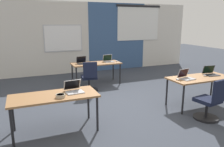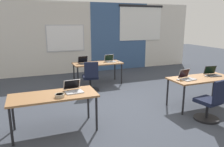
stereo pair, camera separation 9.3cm
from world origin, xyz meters
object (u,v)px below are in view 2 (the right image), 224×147
at_px(mouse_near_right_end, 206,76).
at_px(mouse_far_left, 91,63).
at_px(laptop_far_right, 110,60).
at_px(mouse_near_left_inner, 61,94).
at_px(laptop_near_right_end, 212,73).
at_px(snack_bowl, 60,95).
at_px(chair_near_right_inner, 211,104).
at_px(laptop_near_left_inner, 73,89).
at_px(desk_near_left, 54,98).
at_px(desk_far_center, 98,64).
at_px(mouse_far_right, 118,61).
at_px(chair_far_left, 91,79).
at_px(laptop_near_right_inner, 187,77).
at_px(mouse_near_right_inner, 178,80).
at_px(desk_near_right, 201,80).
at_px(laptop_far_left, 84,62).

height_order(mouse_near_right_end, mouse_far_left, mouse_far_left).
xyz_separation_m(laptop_far_right, mouse_near_left_inner, (-2.07, -2.87, -0.03)).
bearing_deg(laptop_near_right_end, snack_bowl, -168.85).
relative_size(mouse_far_left, chair_near_right_inner, 0.12).
bearing_deg(laptop_near_left_inner, desk_near_left, -178.45).
xyz_separation_m(desk_far_center, snack_bowl, (-1.66, -2.98, 0.10)).
bearing_deg(desk_far_center, laptop_near_right_end, -51.47).
distance_m(laptop_far_right, mouse_far_right, 0.29).
bearing_deg(desk_far_center, snack_bowl, -119.10).
bearing_deg(mouse_near_right_end, chair_near_right_inner, -126.87).
distance_m(mouse_near_right_end, snack_bowl, 3.60).
distance_m(desk_near_left, mouse_far_left, 3.18).
bearing_deg(chair_near_right_inner, mouse_near_left_inner, -22.40).
xyz_separation_m(mouse_far_left, chair_near_right_inner, (1.56, -3.54, -0.36)).
height_order(chair_far_left, laptop_near_right_inner, laptop_near_right_inner).
bearing_deg(chair_near_right_inner, mouse_near_right_inner, -78.92).
distance_m(mouse_near_right_inner, snack_bowl, 2.73).
xyz_separation_m(desk_near_left, chair_near_right_inner, (3.09, -0.76, -0.28)).
bearing_deg(laptop_near_right_inner, mouse_near_left_inner, 171.94).
relative_size(chair_far_left, laptop_near_left_inner, 2.59).
xyz_separation_m(desk_far_center, laptop_near_right_inner, (1.32, -2.80, 0.11)).
xyz_separation_m(desk_near_left, laptop_far_right, (2.20, 2.82, 0.11)).
bearing_deg(chair_far_left, mouse_near_right_end, 145.99).
distance_m(desk_near_left, mouse_near_right_inner, 2.81).
relative_size(laptop_near_right_end, mouse_near_right_end, 3.42).
bearing_deg(mouse_near_left_inner, mouse_far_right, 49.95).
distance_m(desk_near_right, desk_far_center, 3.30).
bearing_deg(snack_bowl, chair_near_right_inner, -10.90).
xyz_separation_m(desk_near_left, laptop_near_right_inner, (3.07, 0.00, 0.11)).
height_order(chair_far_left, mouse_near_left_inner, chair_far_left).
height_order(mouse_far_right, laptop_near_right_inner, laptop_near_right_inner).
xyz_separation_m(mouse_far_right, snack_bowl, (-2.38, -2.92, 0.02)).
height_order(desk_near_right, laptop_near_right_end, laptop_near_right_end).
bearing_deg(laptop_far_right, chair_far_left, -144.46).
height_order(laptop_near_right_inner, mouse_near_left_inner, laptop_near_right_inner).
xyz_separation_m(mouse_near_right_end, laptop_near_right_inner, (-0.62, -0.04, 0.03)).
height_order(laptop_far_left, chair_far_left, laptop_far_left).
relative_size(mouse_far_left, mouse_near_left_inner, 0.99).
bearing_deg(laptop_near_right_end, chair_near_right_inner, -127.51).
xyz_separation_m(desk_far_center, mouse_far_left, (-0.22, -0.02, 0.08)).
relative_size(mouse_near_right_end, chair_near_right_inner, 0.12).
distance_m(mouse_near_right_end, mouse_near_right_inner, 0.87).
relative_size(mouse_far_right, snack_bowl, 0.58).
bearing_deg(laptop_near_right_end, mouse_near_right_inner, -168.39).
distance_m(chair_far_left, mouse_near_left_inner, 2.49).
height_order(laptop_near_right_inner, mouse_near_right_inner, laptop_near_right_inner).
bearing_deg(laptop_near_right_inner, chair_near_right_inner, -97.62).
distance_m(desk_far_center, mouse_near_right_end, 3.37).
distance_m(desk_far_center, snack_bowl, 3.41).
bearing_deg(laptop_far_left, laptop_near_right_end, -54.31).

